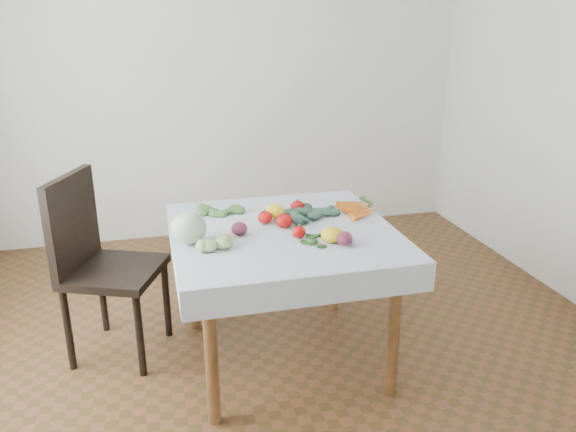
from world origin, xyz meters
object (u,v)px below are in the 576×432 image
cabbage (189,228)px  carrot_bunch (359,209)px  table (283,248)px  chair (96,255)px  heirloom_back (275,211)px

cabbage → carrot_bunch: size_ratio=0.57×
table → cabbage: bearing=-172.5°
chair → carrot_bunch: chair is taller
table → heirloom_back: bearing=90.6°
chair → cabbage: chair is taller
chair → heirloom_back: size_ratio=9.41×
table → cabbage: (-0.48, -0.06, 0.18)m
chair → heirloom_back: chair is taller
table → chair: size_ratio=0.98×
chair → cabbage: bearing=-38.5°
chair → carrot_bunch: (1.43, -0.14, 0.19)m
chair → heirloom_back: bearing=-7.9°
cabbage → carrot_bunch: (0.96, 0.24, -0.06)m
table → chair: 1.00m
table → carrot_bunch: (0.48, 0.17, 0.12)m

